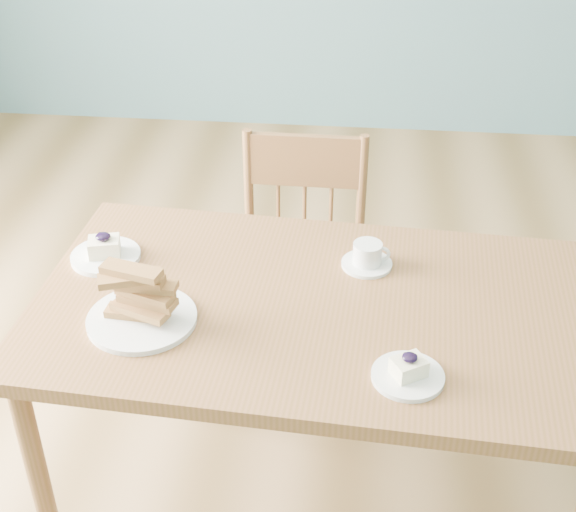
{
  "coord_description": "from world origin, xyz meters",
  "views": [
    {
      "loc": [
        -0.2,
        -1.6,
        1.82
      ],
      "look_at": [
        -0.36,
        -0.05,
        0.8
      ],
      "focal_mm": 50.0,
      "sensor_mm": 36.0,
      "label": 1
    }
  ],
  "objects_px": {
    "dining_table": "(316,328)",
    "dining_chair": "(300,273)",
    "cheesecake_plate_far": "(105,252)",
    "biscotti_plate": "(140,303)",
    "coffee_cup": "(368,256)",
    "cheesecake_plate_near": "(408,372)"
  },
  "relations": [
    {
      "from": "dining_table",
      "to": "cheesecake_plate_far",
      "type": "xyz_separation_m",
      "value": [
        -0.54,
        0.14,
        0.09
      ]
    },
    {
      "from": "cheesecake_plate_far",
      "to": "biscotti_plate",
      "type": "xyz_separation_m",
      "value": [
        0.16,
        -0.24,
        0.03
      ]
    },
    {
      "from": "dining_table",
      "to": "dining_chair",
      "type": "relative_size",
      "value": 1.63
    },
    {
      "from": "dining_table",
      "to": "dining_chair",
      "type": "distance_m",
      "value": 0.58
    },
    {
      "from": "dining_chair",
      "to": "coffee_cup",
      "type": "distance_m",
      "value": 0.51
    },
    {
      "from": "dining_table",
      "to": "biscotti_plate",
      "type": "bearing_deg",
      "value": -161.22
    },
    {
      "from": "dining_chair",
      "to": "biscotti_plate",
      "type": "distance_m",
      "value": 0.78
    },
    {
      "from": "dining_table",
      "to": "cheesecake_plate_far",
      "type": "bearing_deg",
      "value": 169.31
    },
    {
      "from": "coffee_cup",
      "to": "cheesecake_plate_far",
      "type": "bearing_deg",
      "value": -177.12
    },
    {
      "from": "dining_chair",
      "to": "cheesecake_plate_far",
      "type": "relative_size",
      "value": 4.81
    },
    {
      "from": "dining_chair",
      "to": "coffee_cup",
      "type": "relative_size",
      "value": 6.65
    },
    {
      "from": "dining_chair",
      "to": "biscotti_plate",
      "type": "xyz_separation_m",
      "value": [
        -0.3,
        -0.64,
        0.33
      ]
    },
    {
      "from": "biscotti_plate",
      "to": "coffee_cup",
      "type": "bearing_deg",
      "value": 28.94
    },
    {
      "from": "dining_chair",
      "to": "dining_table",
      "type": "bearing_deg",
      "value": -80.39
    },
    {
      "from": "cheesecake_plate_far",
      "to": "dining_table",
      "type": "bearing_deg",
      "value": -14.27
    },
    {
      "from": "dining_table",
      "to": "dining_chair",
      "type": "bearing_deg",
      "value": 102.48
    },
    {
      "from": "biscotti_plate",
      "to": "dining_table",
      "type": "bearing_deg",
      "value": 15.21
    },
    {
      "from": "dining_table",
      "to": "cheesecake_plate_near",
      "type": "height_order",
      "value": "cheesecake_plate_near"
    },
    {
      "from": "coffee_cup",
      "to": "biscotti_plate",
      "type": "relative_size",
      "value": 0.51
    },
    {
      "from": "coffee_cup",
      "to": "dining_chair",
      "type": "bearing_deg",
      "value": 118.62
    },
    {
      "from": "cheesecake_plate_near",
      "to": "coffee_cup",
      "type": "relative_size",
      "value": 1.19
    },
    {
      "from": "coffee_cup",
      "to": "biscotti_plate",
      "type": "height_order",
      "value": "biscotti_plate"
    }
  ]
}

